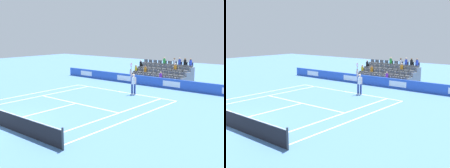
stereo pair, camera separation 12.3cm
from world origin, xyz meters
TOP-DOWN VIEW (x-y plane):
  - line_baseline at (0.00, -11.89)m, footprint 10.97×0.10m
  - line_service at (0.00, -6.40)m, footprint 8.23×0.10m
  - line_centre_service at (0.00, -3.20)m, footprint 0.10×6.40m
  - line_singles_sideline_left at (4.12, -5.95)m, footprint 0.10×11.89m
  - line_singles_sideline_right at (-4.12, -5.95)m, footprint 0.10×11.89m
  - line_doubles_sideline_left at (5.49, -5.95)m, footprint 0.10×11.89m
  - line_doubles_sideline_right at (-5.49, -5.95)m, footprint 0.10×11.89m
  - line_centre_mark at (0.00, -11.79)m, footprint 0.10×0.20m
  - sponsor_barrier at (-0.00, -16.10)m, footprint 22.50×0.22m
  - tennis_player at (-1.45, -11.75)m, footprint 0.54×0.42m
  - stadium_stand at (-0.00, -19.05)m, footprint 6.20×3.80m
  - loose_tennis_ball at (-0.22, -1.60)m, footprint 0.07×0.07m

SIDE VIEW (x-z plane):
  - line_baseline at x=0.00m, z-range 0.00..0.01m
  - line_service at x=0.00m, z-range 0.00..0.01m
  - line_centre_service at x=0.00m, z-range 0.00..0.01m
  - line_singles_sideline_left at x=4.12m, z-range 0.00..0.01m
  - line_singles_sideline_right at x=-4.12m, z-range 0.00..0.01m
  - line_doubles_sideline_left at x=5.49m, z-range 0.00..0.01m
  - line_doubles_sideline_right at x=-5.49m, z-range 0.00..0.01m
  - line_centre_mark at x=0.00m, z-range 0.00..0.01m
  - loose_tennis_ball at x=-0.22m, z-range 0.00..0.07m
  - sponsor_barrier at x=0.00m, z-range 0.00..0.94m
  - stadium_stand at x=0.00m, z-range -0.62..2.00m
  - tennis_player at x=-1.45m, z-range -0.43..2.42m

